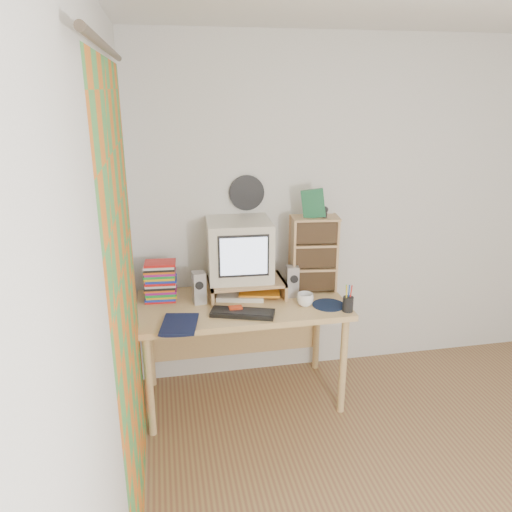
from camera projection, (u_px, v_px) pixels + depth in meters
name	position (u px, v px, depth m)	size (l,w,h in m)	color
back_wall	(368.00, 211.00, 3.76)	(3.50, 3.50, 0.00)	silver
left_wall	(108.00, 344.00, 1.81)	(3.50, 3.50, 0.00)	silver
curtain	(128.00, 313.00, 2.30)	(2.20, 2.20, 0.00)	#C9641C
wall_disc	(247.00, 193.00, 3.51)	(0.25, 0.25, 0.02)	black
desk	(240.00, 316.00, 3.49)	(1.40, 0.70, 0.75)	#DABC75
monitor_riser	(246.00, 284.00, 3.46)	(0.52, 0.30, 0.12)	tan
crt_monitor	(240.00, 250.00, 3.42)	(0.43, 0.43, 0.41)	beige
speaker_left	(199.00, 288.00, 3.34)	(0.08, 0.08, 0.22)	#A5A4A9
speaker_right	(292.00, 281.00, 3.46)	(0.08, 0.08, 0.22)	#A5A4A9
keyboard	(243.00, 313.00, 3.19)	(0.41, 0.14, 0.03)	black
dvd_stack	(160.00, 280.00, 3.38)	(0.21, 0.15, 0.29)	brown
cd_rack	(314.00, 254.00, 3.51)	(0.32, 0.17, 0.54)	tan
mug	(305.00, 300.00, 3.32)	(0.11, 0.11, 0.09)	white
diary	(162.00, 323.00, 3.03)	(0.26, 0.20, 0.05)	#10173B
mousepad	(328.00, 305.00, 3.34)	(0.22, 0.22, 0.00)	#101D38
pen_cup	(348.00, 301.00, 3.23)	(0.07, 0.07, 0.14)	black
papers	(248.00, 292.00, 3.49)	(0.32, 0.24, 0.04)	white
red_box	(236.00, 310.00, 3.22)	(0.08, 0.05, 0.04)	red
game_box	(313.00, 204.00, 3.38)	(0.15, 0.03, 0.19)	#195A36
webcam	(325.00, 212.00, 3.40)	(0.05, 0.05, 0.08)	black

